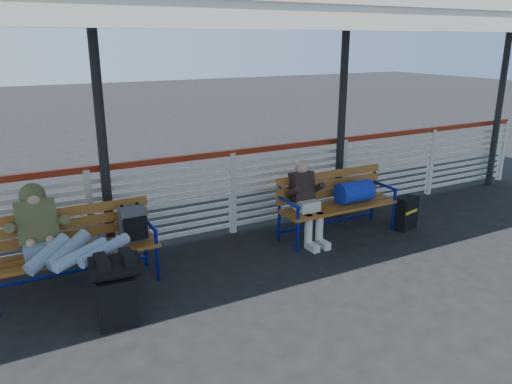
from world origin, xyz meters
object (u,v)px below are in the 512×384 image
bench_left (89,237)px  bench_right (344,195)px  companion_person (306,201)px  luggage_stack (116,287)px  traveler_man (65,244)px  suitcase_side (406,213)px

bench_left → bench_right: bearing=-2.0°
bench_right → companion_person: bearing=-178.7°
luggage_stack → companion_person: companion_person is taller
companion_person → bench_left: bearing=177.3°
traveler_man → suitcase_side: 4.81m
bench_left → companion_person: size_ratio=1.57×
companion_person → suitcase_side: bearing=-10.5°
companion_person → luggage_stack: bearing=-162.4°
traveler_man → bench_right: bearing=3.4°
companion_person → suitcase_side: size_ratio=2.31×
traveler_man → suitcase_side: bearing=-1.0°
bench_right → bench_left: bearing=178.0°
bench_left → traveler_man: 0.47m
suitcase_side → bench_left: bearing=160.4°
luggage_stack → bench_right: bearing=20.0°
luggage_stack → companion_person: (2.84, 0.90, 0.18)m
bench_left → traveler_man: traveler_man is taller
luggage_stack → bench_right: size_ratio=0.43×
traveler_man → companion_person: size_ratio=1.43×
bench_left → companion_person: 2.89m
bench_left → traveler_man: bearing=-130.6°
luggage_stack → traveler_man: (-0.35, 0.69, 0.26)m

